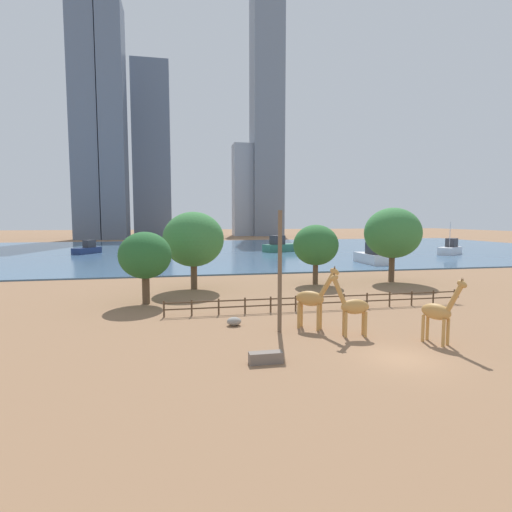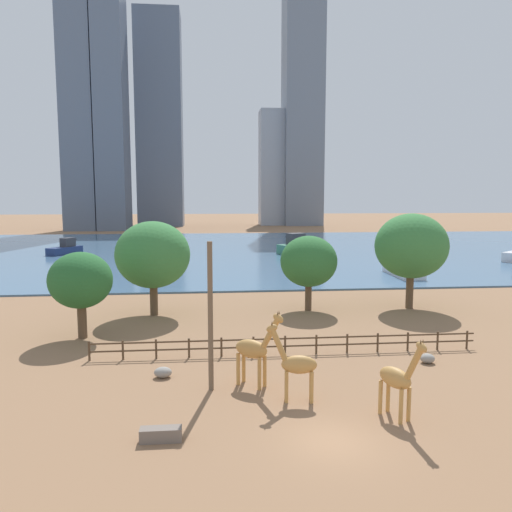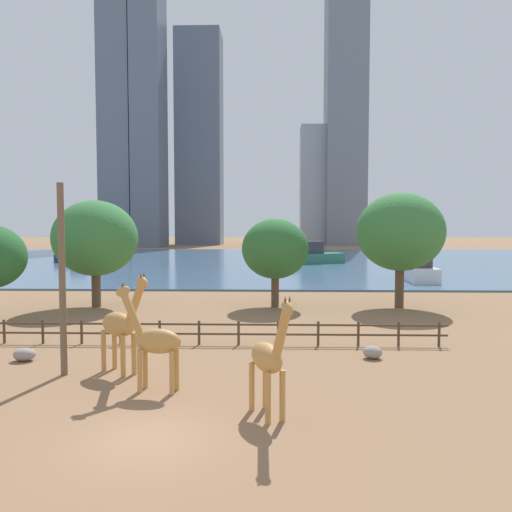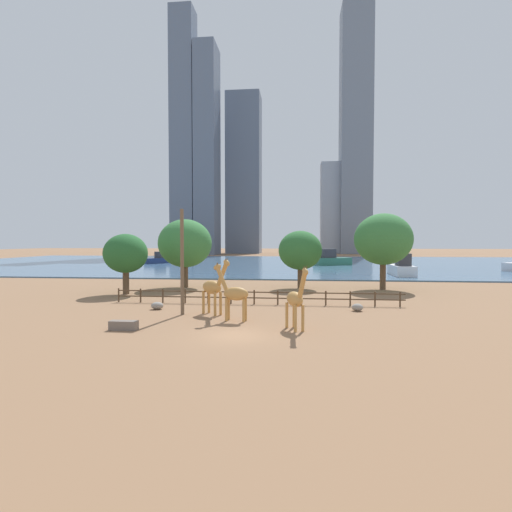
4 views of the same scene
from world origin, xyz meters
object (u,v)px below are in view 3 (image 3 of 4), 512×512
object	(u,v)px
giraffe_young	(269,358)
giraffe_companion	(154,341)
boat_barge	(418,270)
giraffe_tall	(121,325)
boulder_by_pole	(373,352)
tree_left_small	(275,249)
boat_ferry	(317,256)
tree_left_large	(400,232)
boat_sailboat	(75,256)
utility_pole	(62,280)
boulder_near_fence	(24,354)
tree_center_broad	(95,238)

from	to	relation	value
giraffe_young	giraffe_companion	bearing A→B (deg)	-145.47
giraffe_companion	boat_barge	world-z (taller)	boat_barge
giraffe_tall	boulder_by_pole	distance (m)	11.86
tree_left_small	boat_ferry	distance (m)	44.90
tree_left_large	tree_left_small	size ratio (longest dim) A/B	1.29
boat_sailboat	tree_left_small	bearing A→B (deg)	66.88
giraffe_tall	utility_pole	distance (m)	3.11
giraffe_tall	giraffe_young	distance (m)	7.96
giraffe_tall	utility_pole	world-z (taller)	utility_pole
giraffe_young	boulder_near_fence	distance (m)	13.46
giraffe_companion	boulder_near_fence	world-z (taller)	giraffe_companion
tree_center_broad	boat_sailboat	bearing A→B (deg)	113.36
tree_left_small	boat_ferry	xyz separation A→B (m)	(7.44, 44.17, -3.12)
boulder_near_fence	boulder_by_pole	distance (m)	16.60
giraffe_companion	boat_barge	distance (m)	43.45
giraffe_companion	utility_pole	distance (m)	5.24
giraffe_tall	tree_left_large	bearing A→B (deg)	85.22
tree_left_large	boat_ferry	size ratio (longest dim) A/B	1.00
giraffe_tall	boulder_by_pole	size ratio (longest dim) A/B	4.91
boulder_near_fence	boat_ferry	distance (m)	63.51
boulder_near_fence	giraffe_tall	bearing A→B (deg)	-19.98
giraffe_young	boat_sailboat	size ratio (longest dim) A/B	0.62
giraffe_young	boulder_near_fence	size ratio (longest dim) A/B	4.09
giraffe_tall	boulder_near_fence	xyz separation A→B (m)	(-5.20, 1.89, -1.83)
boulder_near_fence	boat_barge	world-z (taller)	boat_barge
giraffe_companion	tree_left_large	world-z (taller)	tree_left_large
utility_pole	tree_center_broad	distance (m)	18.62
utility_pole	boat_barge	size ratio (longest dim) A/B	1.00
utility_pole	giraffe_companion	bearing A→B (deg)	-24.20
giraffe_companion	tree_center_broad	world-z (taller)	tree_center_broad
boat_barge	tree_left_large	bearing A→B (deg)	160.86
giraffe_companion	boulder_near_fence	size ratio (longest dim) A/B	4.06
utility_pole	tree_left_small	world-z (taller)	utility_pole
tree_left_large	tree_left_small	xyz separation A→B (m)	(-9.75, 0.06, -1.34)
tree_left_small	boat_barge	xyz separation A→B (m)	(16.34, 17.55, -3.16)
boulder_by_pole	tree_left_large	distance (m)	17.12
giraffe_companion	tree_left_small	world-z (taller)	tree_left_small
boulder_near_fence	tree_left_large	size ratio (longest dim) A/B	0.12
boulder_by_pole	boat_ferry	size ratio (longest dim) A/B	0.10
utility_pole	boat_sailboat	size ratio (longest dim) A/B	1.19
giraffe_companion	boat_barge	xyz separation A→B (m)	(21.17, 37.93, -0.55)
giraffe_tall	tree_center_broad	bearing A→B (deg)	150.13
giraffe_companion	boulder_by_pole	distance (m)	10.78
tree_left_small	boat_sailboat	xyz separation A→B (m)	(-34.72, 47.18, -3.40)
boulder_near_fence	boat_barge	size ratio (longest dim) A/B	0.13
giraffe_tall	boat_barge	size ratio (longest dim) A/B	0.55
giraffe_young	giraffe_tall	bearing A→B (deg)	-152.23
boat_ferry	boat_barge	bearing A→B (deg)	-94.39
boulder_by_pole	tree_left_large	world-z (taller)	tree_left_large
boulder_by_pole	utility_pole	bearing A→B (deg)	-167.51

